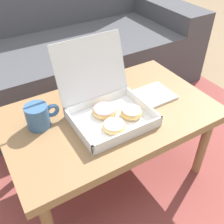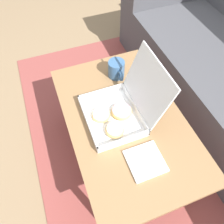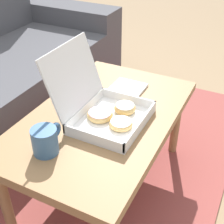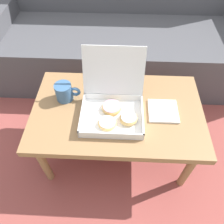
{
  "view_description": "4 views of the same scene",
  "coord_description": "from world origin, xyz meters",
  "px_view_note": "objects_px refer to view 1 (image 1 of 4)",
  "views": [
    {
      "loc": [
        -0.46,
        -0.87,
        1.16
      ],
      "look_at": [
        -0.03,
        -0.14,
        0.48
      ],
      "focal_mm": 42.0,
      "sensor_mm": 36.0,
      "label": 1
    },
    {
      "loc": [
        0.55,
        -0.36,
        1.36
      ],
      "look_at": [
        -0.03,
        -0.14,
        0.48
      ],
      "focal_mm": 35.0,
      "sensor_mm": 36.0,
      "label": 2
    },
    {
      "loc": [
        -0.96,
        -0.61,
        1.19
      ],
      "look_at": [
        -0.03,
        -0.14,
        0.48
      ],
      "focal_mm": 50.0,
      "sensor_mm": 36.0,
      "label": 3
    },
    {
      "loc": [
        0.01,
        -0.85,
        1.35
      ],
      "look_at": [
        -0.03,
        -0.14,
        0.48
      ],
      "focal_mm": 35.0,
      "sensor_mm": 36.0,
      "label": 4
    }
  ],
  "objects_px": {
    "couch": "(44,56)",
    "pastry_box": "(108,105)",
    "coffee_mug": "(39,116)",
    "coffee_table": "(110,120)"
  },
  "relations": [
    {
      "from": "pastry_box",
      "to": "coffee_mug",
      "type": "relative_size",
      "value": 2.51
    },
    {
      "from": "coffee_mug",
      "to": "coffee_table",
      "type": "bearing_deg",
      "value": -13.33
    },
    {
      "from": "pastry_box",
      "to": "coffee_mug",
      "type": "bearing_deg",
      "value": 162.33
    },
    {
      "from": "couch",
      "to": "coffee_table",
      "type": "xyz_separation_m",
      "value": [
        0.0,
        -0.91,
        0.07
      ]
    },
    {
      "from": "couch",
      "to": "coffee_mug",
      "type": "height_order",
      "value": "couch"
    },
    {
      "from": "couch",
      "to": "pastry_box",
      "type": "bearing_deg",
      "value": -91.16
    },
    {
      "from": "couch",
      "to": "pastry_box",
      "type": "xyz_separation_m",
      "value": [
        -0.02,
        -0.93,
        0.18
      ]
    },
    {
      "from": "couch",
      "to": "pastry_box",
      "type": "height_order",
      "value": "couch"
    },
    {
      "from": "couch",
      "to": "coffee_table",
      "type": "distance_m",
      "value": 0.91
    },
    {
      "from": "couch",
      "to": "coffee_table",
      "type": "relative_size",
      "value": 2.4
    }
  ]
}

